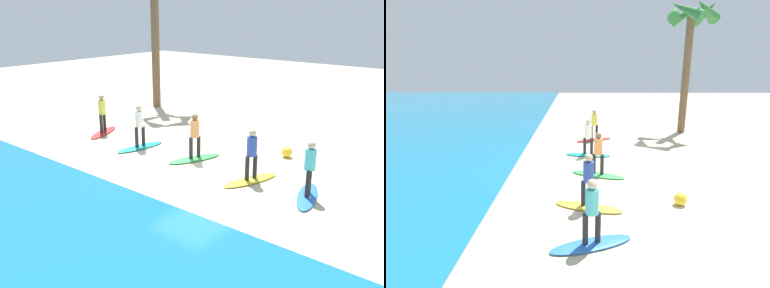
% 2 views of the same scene
% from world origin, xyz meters
% --- Properties ---
extents(ground_plane, '(60.00, 60.00, 0.00)m').
position_xyz_m(ground_plane, '(0.00, 0.00, 0.00)').
color(ground_plane, beige).
extents(surfboard_blue, '(1.22, 2.17, 0.09)m').
position_xyz_m(surfboard_blue, '(-4.33, -0.01, 0.04)').
color(surfboard_blue, blue).
rests_on(surfboard_blue, ground).
extents(surfer_blue, '(0.32, 0.44, 1.64)m').
position_xyz_m(surfer_blue, '(-4.33, -0.01, 1.04)').
color(surfer_blue, '#232328').
rests_on(surfer_blue, surfboard_blue).
extents(surfboard_yellow, '(1.16, 2.17, 0.09)m').
position_xyz_m(surfboard_yellow, '(-2.40, 0.02, 0.04)').
color(surfboard_yellow, yellow).
rests_on(surfboard_yellow, ground).
extents(surfer_yellow, '(0.32, 0.45, 1.64)m').
position_xyz_m(surfer_yellow, '(-2.40, 0.02, 1.04)').
color(surfer_yellow, '#232328').
rests_on(surfer_yellow, surfboard_yellow).
extents(surfboard_green, '(1.26, 2.16, 0.09)m').
position_xyz_m(surfboard_green, '(0.27, -0.42, 0.04)').
color(surfboard_green, green).
rests_on(surfboard_green, ground).
extents(surfer_green, '(0.32, 0.44, 1.64)m').
position_xyz_m(surfer_green, '(0.27, -0.42, 1.04)').
color(surfer_green, '#232328').
rests_on(surfer_green, surfboard_green).
extents(surfboard_teal, '(0.84, 2.16, 0.09)m').
position_xyz_m(surfboard_teal, '(2.80, -0.11, 0.04)').
color(surfboard_teal, teal).
rests_on(surfboard_teal, ground).
extents(surfer_teal, '(0.32, 0.46, 1.64)m').
position_xyz_m(surfer_teal, '(2.80, -0.11, 1.04)').
color(surfer_teal, '#232328').
rests_on(surfer_teal, surfboard_teal).
extents(surfboard_red, '(1.38, 2.14, 0.09)m').
position_xyz_m(surfboard_red, '(5.57, -0.51, 0.04)').
color(surfboard_red, red).
rests_on(surfboard_red, ground).
extents(surfer_red, '(0.32, 0.43, 1.64)m').
position_xyz_m(surfer_red, '(5.57, -0.51, 1.04)').
color(surfer_red, '#232328').
rests_on(surfer_red, surfboard_red).
extents(palm_tree, '(2.88, 3.03, 7.58)m').
position_xyz_m(palm_tree, '(7.58, -5.94, 6.08)').
color(palm_tree, brown).
rests_on(palm_tree, ground).
extents(beach_ball, '(0.40, 0.40, 0.40)m').
position_xyz_m(beach_ball, '(-2.16, -2.83, 0.20)').
color(beach_ball, yellow).
rests_on(beach_ball, ground).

